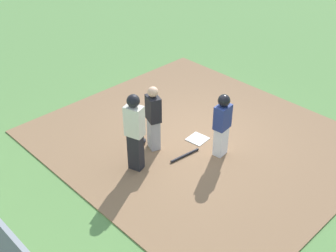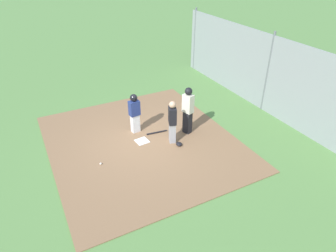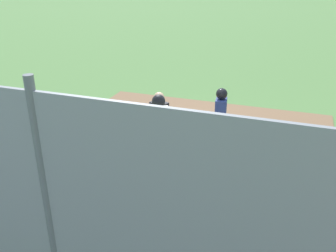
{
  "view_description": "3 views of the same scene",
  "coord_description": "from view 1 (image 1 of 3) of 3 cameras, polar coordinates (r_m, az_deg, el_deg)",
  "views": [
    {
      "loc": [
        5.73,
        -6.56,
        6.09
      ],
      "look_at": [
        0.16,
        -1.16,
        1.02
      ],
      "focal_mm": 46.46,
      "sensor_mm": 36.0,
      "label": 1
    },
    {
      "loc": [
        -8.56,
        3.36,
        6.2
      ],
      "look_at": [
        -0.53,
        -0.79,
        0.75
      ],
      "focal_mm": 32.27,
      "sensor_mm": 36.0,
      "label": 2
    },
    {
      "loc": [
        2.33,
        -8.4,
        4.29
      ],
      "look_at": [
        -0.31,
        -0.9,
        0.81
      ],
      "focal_mm": 39.57,
      "sensor_mm": 36.0,
      "label": 3
    }
  ],
  "objects": [
    {
      "name": "home_plate",
      "position": [
        10.61,
        3.9,
        -1.71
      ],
      "size": [
        0.49,
        0.49,
        0.02
      ],
      "primitive_type": "cube",
      "rotation": [
        0.0,
        0.0,
        0.11
      ],
      "color": "white",
      "rests_on": "dirt_infield"
    },
    {
      "name": "baseball",
      "position": [
        12.08,
        7.27,
        2.93
      ],
      "size": [
        0.07,
        0.07,
        0.07
      ],
      "primitive_type": "sphere",
      "color": "white",
      "rests_on": "dirt_infield"
    },
    {
      "name": "dirt_infield",
      "position": [
        10.63,
        3.89,
        -1.82
      ],
      "size": [
        7.2,
        6.4,
        0.03
      ],
      "primitive_type": "cube",
      "color": "#896647",
      "rests_on": "ground_plane"
    },
    {
      "name": "runner",
      "position": [
        9.7,
        7.13,
        0.54
      ],
      "size": [
        0.3,
        0.41,
        1.56
      ],
      "rotation": [
        0.0,
        0.0,
        3.26
      ],
      "color": "silver",
      "rests_on": "dirt_infield"
    },
    {
      "name": "catcher_mask",
      "position": [
        10.47,
        -3.5,
        -1.91
      ],
      "size": [
        0.24,
        0.2,
        0.12
      ],
      "primitive_type": "ellipsoid",
      "color": "black",
      "rests_on": "dirt_infield"
    },
    {
      "name": "ground_plane",
      "position": [
        10.64,
        3.89,
        -1.88
      ],
      "size": [
        140.0,
        140.0,
        0.0
      ],
      "primitive_type": "plane",
      "color": "#5B8947"
    },
    {
      "name": "umpire",
      "position": [
        9.16,
        -4.39,
        -0.63
      ],
      "size": [
        0.44,
        0.36,
        1.85
      ],
      "rotation": [
        0.0,
        0.0,
        1.88
      ],
      "color": "black",
      "rests_on": "dirt_infield"
    },
    {
      "name": "catcher",
      "position": [
        9.86,
        -1.92,
        1.15
      ],
      "size": [
        0.45,
        0.38,
        1.61
      ],
      "rotation": [
        0.0,
        0.0,
        1.21
      ],
      "color": "#9E9EA3",
      "rests_on": "dirt_infield"
    },
    {
      "name": "baseball_bat",
      "position": [
        10.02,
        2.21,
        -3.87
      ],
      "size": [
        0.15,
        0.8,
        0.06
      ],
      "primitive_type": "cylinder",
      "rotation": [
        0.0,
        1.57,
        4.6
      ],
      "color": "black",
      "rests_on": "dirt_infield"
    }
  ]
}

